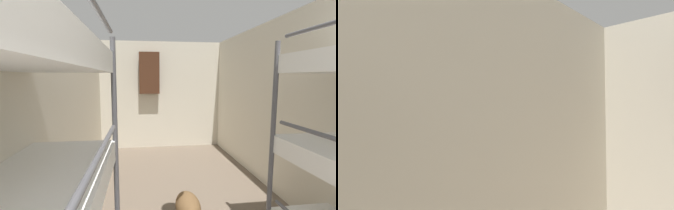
{
  "view_description": "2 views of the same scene",
  "coord_description": "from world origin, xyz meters",
  "views": [
    {
      "loc": [
        -0.5,
        0.45,
        1.59
      ],
      "look_at": [
        0.01,
        4.42,
        1.11
      ],
      "focal_mm": 24.0,
      "sensor_mm": 36.0,
      "label": 1
    },
    {
      "loc": [
        -0.14,
        2.62,
        1.41
      ],
      "look_at": [
        -0.81,
        3.33,
        1.45
      ],
      "focal_mm": 28.0,
      "sensor_mm": 36.0,
      "label": 2
    }
  ],
  "objects": []
}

